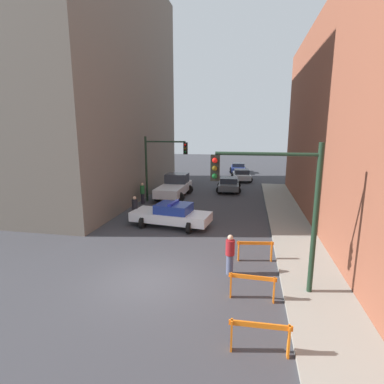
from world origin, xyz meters
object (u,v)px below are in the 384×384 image
(white_truck, at_px, (175,186))
(parked_car_far, at_px, (238,168))
(traffic_light_far, at_px, (159,160))
(parked_car_near, at_px, (229,184))
(barrier_front, at_px, (260,333))
(police_car, at_px, (172,215))
(barrier_mid, at_px, (252,283))
(traffic_light_near, at_px, (280,196))
(pedestrian_corner, at_px, (142,193))
(barrier_back, at_px, (255,248))
(pedestrian_sidewalk, at_px, (230,254))
(parked_car_mid, at_px, (242,175))
(pedestrian_crossing, at_px, (135,209))

(white_truck, distance_m, parked_car_far, 16.70)
(traffic_light_far, bearing_deg, parked_car_near, 46.80)
(barrier_front, bearing_deg, traffic_light_far, 115.35)
(parked_car_near, bearing_deg, police_car, -105.91)
(barrier_front, bearing_deg, barrier_mid, 94.12)
(traffic_light_near, height_order, barrier_front, traffic_light_near)
(traffic_light_far, bearing_deg, police_car, -66.94)
(parked_car_near, height_order, parked_car_far, same)
(police_car, height_order, pedestrian_corner, pedestrian_corner)
(pedestrian_corner, distance_m, barrier_front, 17.05)
(police_car, distance_m, parked_car_near, 11.61)
(traffic_light_near, relative_size, barrier_front, 3.25)
(barrier_back, bearing_deg, traffic_light_near, -74.46)
(barrier_front, height_order, barrier_back, same)
(police_car, distance_m, pedestrian_sidewalk, 6.68)
(parked_car_mid, height_order, barrier_mid, parked_car_mid)
(pedestrian_corner, height_order, pedestrian_sidewalk, same)
(pedestrian_sidewalk, bearing_deg, traffic_light_far, -48.70)
(police_car, distance_m, parked_car_far, 24.14)
(white_truck, bearing_deg, barrier_back, -59.69)
(traffic_light_near, bearing_deg, parked_car_far, 94.81)
(traffic_light_far, bearing_deg, pedestrian_crossing, -89.84)
(traffic_light_near, distance_m, barrier_mid, 3.12)
(traffic_light_near, xyz_separation_m, police_car, (-5.54, 6.47, -2.81))
(police_car, bearing_deg, barrier_back, -122.03)
(traffic_light_near, xyz_separation_m, white_truck, (-7.35, 14.44, -2.62))
(pedestrian_crossing, bearing_deg, pedestrian_sidewalk, 178.94)
(traffic_light_near, distance_m, pedestrian_corner, 14.94)
(pedestrian_sidewalk, relative_size, barrier_mid, 1.04)
(barrier_mid, bearing_deg, white_truck, 113.29)
(pedestrian_corner, bearing_deg, pedestrian_sidewalk, 171.85)
(pedestrian_corner, bearing_deg, pedestrian_crossing, 150.64)
(traffic_light_far, relative_size, pedestrian_corner, 3.13)
(police_car, height_order, parked_car_mid, police_car)
(traffic_light_far, distance_m, barrier_mid, 15.19)
(pedestrian_corner, height_order, barrier_front, pedestrian_corner)
(police_car, relative_size, barrier_back, 3.09)
(police_car, relative_size, white_truck, 0.90)
(white_truck, xyz_separation_m, barrier_back, (6.67, -11.98, -0.29))
(parked_car_mid, distance_m, pedestrian_corner, 14.46)
(pedestrian_sidewalk, bearing_deg, barrier_mid, 128.62)
(traffic_light_far, relative_size, parked_car_mid, 1.16)
(parked_car_far, bearing_deg, pedestrian_corner, -112.48)
(traffic_light_near, distance_m, pedestrian_sidewalk, 3.32)
(traffic_light_far, height_order, police_car, traffic_light_far)
(parked_car_mid, height_order, parked_car_far, same)
(traffic_light_near, relative_size, pedestrian_corner, 3.13)
(traffic_light_near, xyz_separation_m, pedestrian_sidewalk, (-1.69, 1.01, -2.67))
(parked_car_mid, xyz_separation_m, barrier_back, (1.23, -21.51, -0.06))
(police_car, relative_size, pedestrian_sidewalk, 2.95)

